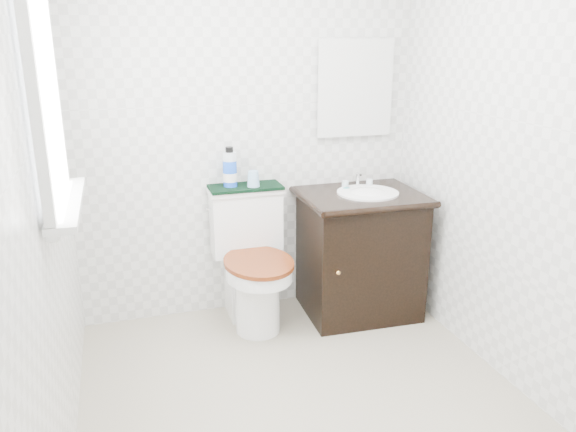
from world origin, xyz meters
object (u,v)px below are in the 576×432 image
vanity (359,250)px  cup (253,179)px  mouthwash_bottle (230,169)px  toilet (252,267)px  trash_bin (252,298)px

vanity → cup: bearing=167.1°
vanity → mouthwash_bottle: size_ratio=3.70×
mouthwash_bottle → cup: mouthwash_bottle is taller
vanity → mouthwash_bottle: bearing=166.1°
toilet → mouthwash_bottle: size_ratio=3.45×
toilet → trash_bin: 0.22m
vanity → trash_bin: 0.77m
cup → toilet: bearing=-115.6°
toilet → mouthwash_bottle: (-0.09, 0.14, 0.61)m
vanity → trash_bin: bearing=175.4°
toilet → mouthwash_bottle: mouthwash_bottle is taller
vanity → trash_bin: size_ratio=3.00×
trash_bin → cup: bearing=65.3°
vanity → cup: cup is taller
toilet → cup: size_ratio=8.60×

